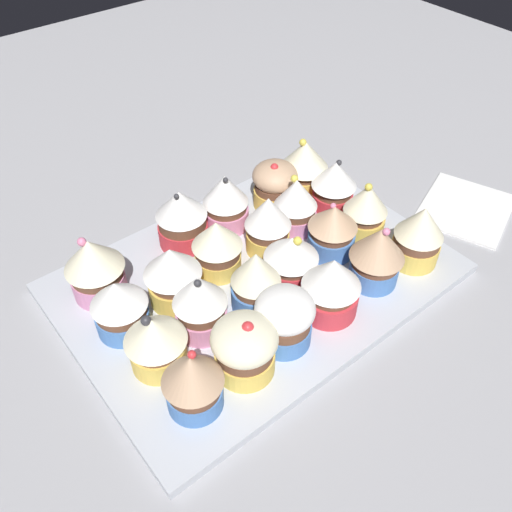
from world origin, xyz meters
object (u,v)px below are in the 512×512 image
object	(u,v)px
cupcake_8	(256,280)
cupcake_14	(217,246)
baking_tray	(256,278)
cupcake_1	(245,347)
cupcake_16	(296,204)
cupcake_3	(331,286)
cupcake_18	(95,267)
cupcake_5	(419,235)
napkin	(466,208)
cupcake_22	(304,165)
cupcake_2	(284,318)
cupcake_21	(275,184)
cupcake_15	(268,224)
cupcake_19	(182,218)
cupcake_17	(334,185)
cupcake_0	(193,381)
cupcake_10	(332,229)
cupcake_4	(377,254)
cupcake_11	(366,209)
cupcake_7	(200,303)
cupcake_20	(226,201)
cupcake_12	(120,306)
cupcake_6	(156,341)

from	to	relation	value
cupcake_8	cupcake_14	world-z (taller)	cupcake_8
baking_tray	cupcake_1	xyz separation A→B (cm)	(-8.96, -9.41, 4.05)
cupcake_8	cupcake_16	world-z (taller)	cupcake_8
cupcake_3	cupcake_18	size ratio (longest dim) A/B	0.93
cupcake_18	cupcake_14	bearing A→B (deg)	-23.25
cupcake_5	napkin	xyz separation A→B (cm)	(14.52, 2.43, -4.85)
cupcake_5	cupcake_22	world-z (taller)	cupcake_22
cupcake_14	cupcake_2	bearing A→B (deg)	-93.59
cupcake_3	cupcake_21	size ratio (longest dim) A/B	1.11
cupcake_15	cupcake_19	distance (cm)	10.36
cupcake_3	cupcake_15	distance (cm)	11.62
cupcake_3	cupcake_17	world-z (taller)	cupcake_3
cupcake_0	cupcake_3	world-z (taller)	cupcake_3
cupcake_10	cupcake_21	bearing A→B (deg)	86.94
cupcake_4	cupcake_11	xyz separation A→B (cm)	(5.24, 6.54, -0.38)
cupcake_1	cupcake_18	bearing A→B (deg)	109.22
cupcake_7	cupcake_18	size ratio (longest dim) A/B	1.00
cupcake_16	cupcake_22	size ratio (longest dim) A/B	0.95
cupcake_10	cupcake_14	xyz separation A→B (cm)	(-12.38, 5.92, 0.26)
cupcake_1	cupcake_14	size ratio (longest dim) A/B	0.98
cupcake_22	napkin	size ratio (longest dim) A/B	0.64
cupcake_16	cupcake_15	bearing A→B (deg)	-168.39
cupcake_16	cupcake_18	world-z (taller)	cupcake_18
cupcake_7	cupcake_8	xyz separation A→B (cm)	(6.45, -0.96, -0.11)
cupcake_5	cupcake_20	size ratio (longest dim) A/B	1.01
baking_tray	cupcake_17	size ratio (longest dim) A/B	5.82
cupcake_8	cupcake_12	world-z (taller)	cupcake_8
cupcake_1	cupcake_5	size ratio (longest dim) A/B	0.89
cupcake_2	napkin	world-z (taller)	cupcake_2
cupcake_21	cupcake_8	bearing A→B (deg)	-136.68
baking_tray	cupcake_15	world-z (taller)	cupcake_15
cupcake_18	cupcake_16	bearing A→B (deg)	-11.92
cupcake_1	cupcake_8	world-z (taller)	cupcake_8
cupcake_14	cupcake_16	bearing A→B (deg)	0.81
cupcake_2	cupcake_1	bearing A→B (deg)	-176.67
cupcake_5	cupcake_17	world-z (taller)	cupcake_5
napkin	cupcake_22	bearing A→B (deg)	133.98
cupcake_3	cupcake_12	size ratio (longest dim) A/B	1.11
cupcake_4	cupcake_7	bearing A→B (deg)	161.64
cupcake_0	napkin	bearing A→B (deg)	2.81
baking_tray	cupcake_11	bearing A→B (deg)	-9.35
baking_tray	cupcake_1	bearing A→B (deg)	-133.60
cupcake_10	cupcake_12	size ratio (longest dim) A/B	1.04
cupcake_2	cupcake_17	distance (cm)	22.87
cupcake_0	cupcake_15	bearing A→B (deg)	32.75
cupcake_5	cupcake_6	distance (cm)	31.94
cupcake_3	napkin	world-z (taller)	cupcake_3
cupcake_8	napkin	distance (cm)	34.13
cupcake_0	cupcake_14	size ratio (longest dim) A/B	1.02
cupcake_21	napkin	xyz separation A→B (cm)	(20.57, -16.01, -4.22)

